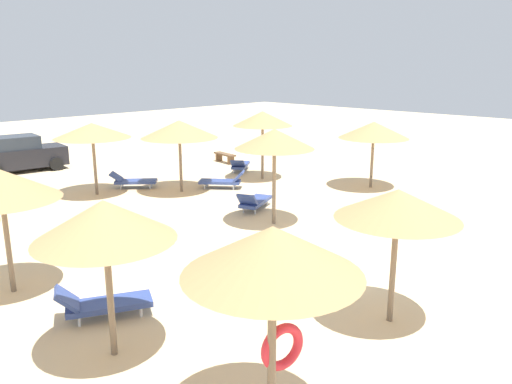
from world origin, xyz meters
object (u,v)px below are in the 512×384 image
(parasol_0, at_px, (263,119))
(parasol_3, at_px, (92,131))
(lounger_2, at_px, (102,303))
(bench_0, at_px, (225,156))
(parasol_7, at_px, (398,205))
(parked_car, at_px, (20,154))
(lounger_1, at_px, (254,201))
(parasol_6, at_px, (0,185))
(parasol_2, at_px, (104,221))
(parasol_9, at_px, (273,254))
(lounger_0, at_px, (240,165))
(lounger_3, at_px, (133,181))
(lounger_4, at_px, (223,181))
(parasol_8, at_px, (374,130))
(parasol_1, at_px, (274,139))
(parasol_4, at_px, (179,129))

(parasol_0, xyz_separation_m, parasol_3, (-6.61, 2.81, -0.16))
(lounger_2, xyz_separation_m, bench_0, (13.06, 10.53, 0.03))
(parasol_0, xyz_separation_m, parasol_7, (-7.65, -10.74, -0.27))
(parked_car, bearing_deg, parasol_3, -87.78)
(parasol_3, distance_m, lounger_1, 7.00)
(parasol_6, bearing_deg, bench_0, 29.80)
(parasol_2, distance_m, parasol_9, 3.39)
(parasol_7, height_order, lounger_1, parasol_7)
(parasol_3, bearing_deg, parasol_0, -23.06)
(parasol_7, relative_size, lounger_0, 1.43)
(lounger_3, height_order, lounger_4, lounger_4)
(parasol_0, distance_m, lounger_3, 6.19)
(parasol_6, relative_size, lounger_0, 1.49)
(lounger_1, height_order, parked_car, parked_car)
(parasol_8, bearing_deg, parasol_2, -166.36)
(lounger_0, xyz_separation_m, lounger_3, (-5.47, 0.82, -0.00))
(parasol_7, height_order, lounger_3, parasol_7)
(parasol_1, height_order, lounger_1, parasol_1)
(parasol_2, relative_size, parasol_9, 0.94)
(parasol_9, distance_m, parked_car, 21.34)
(parasol_4, xyz_separation_m, parasol_7, (-3.68, -11.54, -0.10))
(parasol_9, height_order, lounger_0, parasol_9)
(parasol_1, bearing_deg, parasol_4, 84.31)
(lounger_0, bearing_deg, parasol_8, -76.13)
(parasol_1, relative_size, parasol_2, 1.08)
(parasol_4, xyz_separation_m, parasol_8, (5.96, -5.17, -0.12))
(parasol_1, height_order, lounger_2, parasol_1)
(parasol_2, xyz_separation_m, bench_0, (13.61, 11.88, -2.15))
(bench_0, bearing_deg, lounger_0, -114.42)
(lounger_0, bearing_deg, parasol_1, -126.74)
(parasol_2, xyz_separation_m, parasol_8, (14.17, 3.44, -0.09))
(lounger_4, bearing_deg, parasol_4, 151.34)
(lounger_3, xyz_separation_m, lounger_4, (2.59, -2.76, 0.01))
(lounger_2, bearing_deg, parasol_7, -47.12)
(parasol_0, height_order, parasol_1, parasol_1)
(parasol_1, distance_m, lounger_1, 2.96)
(lounger_0, bearing_deg, parasol_9, -132.87)
(parasol_0, bearing_deg, parasol_2, -147.30)
(bench_0, xyz_separation_m, parked_car, (-8.30, 5.48, 0.48))
(parasol_7, bearing_deg, parasol_9, -174.04)
(parasol_7, distance_m, parked_car, 20.36)
(parasol_1, relative_size, bench_0, 2.00)
(lounger_4, height_order, parked_car, parked_car)
(parasol_1, bearing_deg, parked_car, 99.35)
(parasol_0, relative_size, parasol_2, 1.06)
(parasol_4, bearing_deg, lounger_1, -88.32)
(bench_0, distance_m, parked_car, 9.96)
(parasol_7, bearing_deg, lounger_1, 63.18)
(parasol_1, bearing_deg, parasol_8, 3.36)
(lounger_0, xyz_separation_m, lounger_4, (-2.88, -1.93, 0.00))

